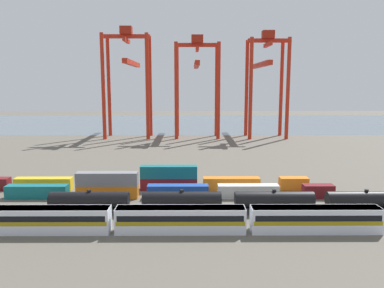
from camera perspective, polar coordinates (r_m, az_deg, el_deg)
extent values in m
plane|color=#5B564C|center=(119.01, -4.09, -2.08)|extent=(420.00, 420.00, 0.00)
cube|color=slate|center=(226.34, -2.33, 3.11)|extent=(400.00, 110.00, 0.01)
cube|color=silver|center=(64.14, -20.75, -10.40)|extent=(19.71, 3.10, 3.90)
cube|color=#9E8414|center=(64.17, -20.75, -10.48)|extent=(19.31, 3.14, 0.64)
cube|color=black|center=(63.93, -20.79, -9.82)|extent=(18.92, 3.13, 0.90)
cube|color=slate|center=(63.60, -20.84, -8.89)|extent=(19.51, 2.85, 0.36)
cube|color=silver|center=(60.27, -1.69, -11.06)|extent=(19.71, 3.10, 3.90)
cube|color=#9E8414|center=(60.30, -1.69, -11.15)|extent=(19.31, 3.14, 0.64)
cube|color=black|center=(60.04, -1.70, -10.45)|extent=(18.92, 3.13, 0.90)
cube|color=slate|center=(59.69, -1.70, -9.46)|extent=(19.51, 2.85, 0.36)
cube|color=silver|center=(63.25, 17.65, -10.51)|extent=(19.71, 3.10, 3.90)
cube|color=#9E8414|center=(63.28, 17.65, -10.60)|extent=(19.31, 3.14, 0.64)
cube|color=black|center=(63.03, 17.68, -9.93)|extent=(18.92, 3.13, 0.90)
cube|color=slate|center=(62.69, 17.73, -8.98)|extent=(19.51, 2.85, 0.36)
cube|color=#232326|center=(71.13, -14.78, -9.41)|extent=(13.74, 2.50, 1.10)
cylinder|color=black|center=(70.56, -14.84, -7.91)|extent=(13.74, 2.77, 2.77)
cylinder|color=black|center=(70.14, -14.89, -6.69)|extent=(0.70, 0.70, 0.36)
cube|color=#232326|center=(68.96, -1.49, -9.69)|extent=(13.74, 2.50, 1.10)
cylinder|color=black|center=(68.38, -1.50, -8.15)|extent=(13.74, 2.77, 2.77)
cylinder|color=black|center=(67.94, -1.51, -6.89)|extent=(0.70, 0.70, 0.36)
cube|color=#232326|center=(70.52, 11.91, -9.46)|extent=(13.74, 2.50, 1.10)
cylinder|color=black|center=(69.94, 11.96, -7.96)|extent=(13.74, 2.77, 2.77)
cylinder|color=black|center=(69.51, 12.00, -6.72)|extent=(0.70, 0.70, 0.36)
cube|color=#232326|center=(75.56, 24.10, -8.81)|extent=(13.74, 2.50, 1.10)
cylinder|color=black|center=(75.02, 24.19, -7.40)|extent=(13.74, 2.77, 2.77)
cylinder|color=black|center=(74.62, 24.27, -6.25)|extent=(0.70, 0.70, 0.36)
cube|color=#146066|center=(83.46, -21.80, -6.50)|extent=(12.10, 2.44, 2.60)
cube|color=orange|center=(79.45, -12.30, -6.82)|extent=(12.10, 2.44, 2.60)
cube|color=slate|center=(78.80, -12.36, -5.00)|extent=(12.10, 2.44, 2.60)
cube|color=#1C4299|center=(77.79, -2.08, -6.96)|extent=(12.10, 2.44, 2.60)
cube|color=silver|center=(78.63, 8.24, -6.87)|extent=(12.10, 2.44, 2.60)
cube|color=maroon|center=(81.88, 18.04, -6.59)|extent=(6.04, 2.44, 2.60)
cube|color=gold|center=(89.26, -20.94, -5.48)|extent=(12.10, 2.44, 2.60)
cube|color=maroon|center=(85.49, -12.46, -5.71)|extent=(6.04, 2.44, 2.60)
cube|color=maroon|center=(83.73, -3.41, -5.82)|extent=(12.10, 2.44, 2.60)
cube|color=#146066|center=(83.11, -3.42, -4.09)|extent=(12.10, 2.44, 2.60)
cube|color=orange|center=(84.09, 5.80, -5.79)|extent=(12.10, 2.44, 2.60)
cube|color=orange|center=(86.56, 14.70, -5.62)|extent=(6.04, 2.44, 2.60)
cylinder|color=red|center=(161.99, -12.92, 8.18)|extent=(1.50, 1.50, 42.54)
cylinder|color=red|center=(159.11, -6.57, 8.33)|extent=(1.50, 1.50, 42.54)
cylinder|color=red|center=(172.91, -12.11, 8.23)|extent=(1.50, 1.50, 42.54)
cylinder|color=red|center=(170.22, -6.17, 8.37)|extent=(1.50, 1.50, 42.54)
cube|color=red|center=(166.94, -9.64, 15.33)|extent=(19.42, 1.20, 1.60)
cube|color=red|center=(166.76, -9.63, 14.78)|extent=(1.20, 12.77, 1.60)
cube|color=red|center=(180.57, -8.80, 11.65)|extent=(2.00, 41.94, 2.00)
cube|color=maroon|center=(167.23, -9.66, 16.14)|extent=(4.80, 4.00, 3.20)
cylinder|color=red|center=(158.58, -2.32, 7.76)|extent=(1.50, 1.50, 39.10)
cylinder|color=red|center=(158.92, 3.91, 7.75)|extent=(1.50, 1.50, 39.10)
cylinder|color=red|center=(169.21, -2.20, 7.83)|extent=(1.50, 1.50, 39.10)
cylinder|color=red|center=(169.53, 3.64, 7.82)|extent=(1.50, 1.50, 39.10)
cube|color=red|center=(164.58, 0.77, 14.34)|extent=(18.69, 1.20, 1.60)
cube|color=red|center=(164.43, 0.77, 13.79)|extent=(1.20, 12.23, 1.60)
cube|color=red|center=(177.58, 0.68, 11.55)|extent=(2.00, 38.78, 2.00)
cube|color=maroon|center=(164.83, 0.77, 15.17)|extent=(4.80, 4.00, 3.20)
cylinder|color=red|center=(159.96, 8.63, 8.00)|extent=(1.50, 1.50, 40.90)
cylinder|color=red|center=(162.97, 13.92, 7.86)|extent=(1.50, 1.50, 40.90)
cylinder|color=red|center=(171.35, 8.03, 8.06)|extent=(1.50, 1.50, 40.90)
cylinder|color=red|center=(174.17, 12.98, 7.93)|extent=(1.50, 1.50, 40.90)
cube|color=red|center=(167.87, 11.10, 14.69)|extent=(16.67, 1.20, 1.60)
cube|color=red|center=(167.71, 11.08, 14.15)|extent=(1.20, 13.13, 1.60)
cube|color=red|center=(181.56, 10.08, 11.39)|extent=(2.00, 41.92, 2.00)
cube|color=maroon|center=(168.14, 11.12, 15.50)|extent=(4.80, 4.00, 3.20)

